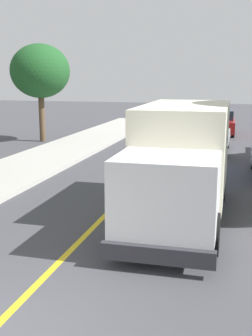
% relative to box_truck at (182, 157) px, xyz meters
% --- Properties ---
extents(centre_line_yellow, '(0.16, 56.00, 0.01)m').
position_rel_box_truck_xyz_m(centre_line_yellow, '(-2.16, 3.06, -1.76)').
color(centre_line_yellow, gold).
rests_on(centre_line_yellow, ground).
extents(box_truck, '(2.47, 7.20, 3.20)m').
position_rel_box_truck_xyz_m(box_truck, '(0.00, 0.00, 0.00)').
color(box_truck, '#F2EDCC').
rests_on(box_truck, ground).
extents(parked_car_near, '(1.89, 4.44, 1.67)m').
position_rel_box_truck_xyz_m(parked_car_near, '(-0.52, 5.90, -0.97)').
color(parked_car_near, '#2D4793').
rests_on(parked_car_near, ground).
extents(parked_car_mid, '(1.91, 4.44, 1.67)m').
position_rel_box_truck_xyz_m(parked_car_mid, '(0.05, 11.52, -0.97)').
color(parked_car_mid, '#B7B7BC').
rests_on(parked_car_mid, ground).
extents(parked_car_far, '(1.95, 4.46, 1.67)m').
position_rel_box_truck_xyz_m(parked_car_far, '(0.25, 18.81, -0.97)').
color(parked_car_far, maroon).
rests_on(parked_car_far, ground).
extents(street_tree_down_block, '(3.59, 3.59, 5.91)m').
position_rel_box_truck_xyz_m(street_tree_down_block, '(-10.32, 12.65, 2.50)').
color(street_tree_down_block, brown).
rests_on(street_tree_down_block, ground).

